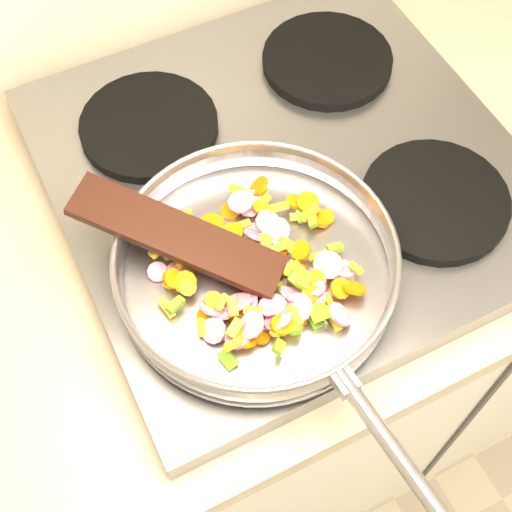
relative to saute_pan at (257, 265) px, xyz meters
name	(u,v)px	position (x,y,z in m)	size (l,w,h in m)	color
cooktop	(286,175)	(0.12, 0.14, -0.06)	(0.60, 0.60, 0.04)	#939399
grate_fl	(238,287)	(-0.02, 0.00, -0.04)	(0.19, 0.19, 0.02)	black
grate_fr	(435,201)	(0.26, 0.00, -0.04)	(0.19, 0.19, 0.02)	black
grate_bl	(149,126)	(-0.02, 0.28, -0.04)	(0.19, 0.19, 0.02)	black
grate_br	(327,60)	(0.26, 0.28, -0.04)	(0.19, 0.19, 0.02)	black
saute_pan	(257,265)	(0.00, 0.00, 0.00)	(0.36, 0.53, 0.05)	#9E9EA5
vegetable_heap	(261,271)	(0.00, -0.01, -0.01)	(0.24, 0.24, 0.05)	#DD155F
wooden_spatula	(177,236)	(-0.07, 0.07, 0.02)	(0.26, 0.06, 0.01)	black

